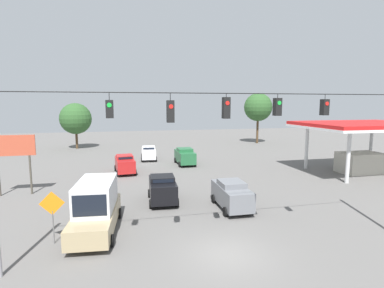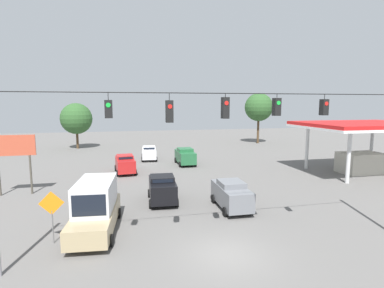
{
  "view_description": "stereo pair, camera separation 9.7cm",
  "coord_description": "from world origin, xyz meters",
  "px_view_note": "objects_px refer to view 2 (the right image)",
  "views": [
    {
      "loc": [
        4.8,
        13.12,
        7.35
      ],
      "look_at": [
        -1.09,
        -12.23,
        3.87
      ],
      "focal_mm": 28.0,
      "sensor_mm": 36.0,
      "label": 1
    },
    {
      "loc": [
        4.71,
        13.15,
        7.35
      ],
      "look_at": [
        -1.09,
        -12.23,
        3.87
      ],
      "focal_mm": 28.0,
      "sensor_mm": 36.0,
      "label": 2
    }
  ],
  "objects_px": {
    "sedan_green_oncoming_deep": "(185,156)",
    "traffic_cone_third": "(92,200)",
    "box_truck_tan_parked_shoulder": "(96,207)",
    "overhead_signal_span": "(224,142)",
    "tree_horizon_right": "(76,119)",
    "work_zone_sign": "(52,207)",
    "sedan_grey_crossing_near": "(231,194)",
    "gas_station": "(363,136)",
    "roadside_billboard": "(13,151)",
    "sedan_black_withflow_mid": "(162,188)",
    "tree_horizon_left": "(259,107)",
    "traffic_cone_nearest": "(83,227)",
    "sedan_white_withflow_deep": "(149,153)",
    "sedan_red_withflow_far": "(125,164)",
    "traffic_cone_second": "(90,211)"
  },
  "relations": [
    {
      "from": "box_truck_tan_parked_shoulder",
      "to": "overhead_signal_span",
      "type": "bearing_deg",
      "value": 148.14
    },
    {
      "from": "overhead_signal_span",
      "to": "box_truck_tan_parked_shoulder",
      "type": "xyz_separation_m",
      "value": [
        6.42,
        -3.99,
        -4.11
      ]
    },
    {
      "from": "roadside_billboard",
      "to": "sedan_green_oncoming_deep",
      "type": "bearing_deg",
      "value": -150.52
    },
    {
      "from": "roadside_billboard",
      "to": "traffic_cone_nearest",
      "type": "bearing_deg",
      "value": 125.36
    },
    {
      "from": "traffic_cone_third",
      "to": "tree_horizon_right",
      "type": "distance_m",
      "value": 30.63
    },
    {
      "from": "traffic_cone_nearest",
      "to": "gas_station",
      "type": "relative_size",
      "value": 0.05
    },
    {
      "from": "overhead_signal_span",
      "to": "sedan_red_withflow_far",
      "type": "distance_m",
      "value": 19.81
    },
    {
      "from": "tree_horizon_left",
      "to": "sedan_grey_crossing_near",
      "type": "bearing_deg",
      "value": 61.97
    },
    {
      "from": "sedan_black_withflow_mid",
      "to": "tree_horizon_right",
      "type": "height_order",
      "value": "tree_horizon_right"
    },
    {
      "from": "sedan_green_oncoming_deep",
      "to": "traffic_cone_third",
      "type": "distance_m",
      "value": 16.11
    },
    {
      "from": "sedan_black_withflow_mid",
      "to": "sedan_green_oncoming_deep",
      "type": "xyz_separation_m",
      "value": [
        -4.51,
        -13.44,
        0.0
      ]
    },
    {
      "from": "overhead_signal_span",
      "to": "sedan_green_oncoming_deep",
      "type": "height_order",
      "value": "overhead_signal_span"
    },
    {
      "from": "traffic_cone_nearest",
      "to": "roadside_billboard",
      "type": "relative_size",
      "value": 0.13
    },
    {
      "from": "sedan_grey_crossing_near",
      "to": "sedan_white_withflow_deep",
      "type": "relative_size",
      "value": 1.07
    },
    {
      "from": "sedan_green_oncoming_deep",
      "to": "tree_horizon_left",
      "type": "relative_size",
      "value": 0.46
    },
    {
      "from": "box_truck_tan_parked_shoulder",
      "to": "sedan_green_oncoming_deep",
      "type": "relative_size",
      "value": 1.46
    },
    {
      "from": "traffic_cone_third",
      "to": "sedan_red_withflow_far",
      "type": "bearing_deg",
      "value": -104.1
    },
    {
      "from": "box_truck_tan_parked_shoulder",
      "to": "tree_horizon_right",
      "type": "relative_size",
      "value": 0.84
    },
    {
      "from": "overhead_signal_span",
      "to": "traffic_cone_nearest",
      "type": "height_order",
      "value": "overhead_signal_span"
    },
    {
      "from": "box_truck_tan_parked_shoulder",
      "to": "traffic_cone_nearest",
      "type": "xyz_separation_m",
      "value": [
        0.74,
        0.05,
        -1.14
      ]
    },
    {
      "from": "sedan_white_withflow_deep",
      "to": "box_truck_tan_parked_shoulder",
      "type": "bearing_deg",
      "value": 77.38
    },
    {
      "from": "traffic_cone_second",
      "to": "tree_horizon_right",
      "type": "bearing_deg",
      "value": -80.77
    },
    {
      "from": "box_truck_tan_parked_shoulder",
      "to": "work_zone_sign",
      "type": "bearing_deg",
      "value": 29.24
    },
    {
      "from": "overhead_signal_span",
      "to": "sedan_grey_crossing_near",
      "type": "bearing_deg",
      "value": -113.92
    },
    {
      "from": "gas_station",
      "to": "traffic_cone_third",
      "type": "bearing_deg",
      "value": 8.84
    },
    {
      "from": "gas_station",
      "to": "sedan_green_oncoming_deep",
      "type": "bearing_deg",
      "value": -26.46
    },
    {
      "from": "sedan_black_withflow_mid",
      "to": "traffic_cone_third",
      "type": "height_order",
      "value": "sedan_black_withflow_mid"
    },
    {
      "from": "work_zone_sign",
      "to": "tree_horizon_right",
      "type": "bearing_deg",
      "value": -84.01
    },
    {
      "from": "sedan_red_withflow_far",
      "to": "traffic_cone_nearest",
      "type": "relative_size",
      "value": 6.96
    },
    {
      "from": "sedan_black_withflow_mid",
      "to": "gas_station",
      "type": "distance_m",
      "value": 22.61
    },
    {
      "from": "gas_station",
      "to": "work_zone_sign",
      "type": "relative_size",
      "value": 4.41
    },
    {
      "from": "work_zone_sign",
      "to": "tree_horizon_right",
      "type": "xyz_separation_m",
      "value": [
        3.76,
        -35.89,
        2.97
      ]
    },
    {
      "from": "overhead_signal_span",
      "to": "traffic_cone_third",
      "type": "bearing_deg",
      "value": -51.1
    },
    {
      "from": "sedan_grey_crossing_near",
      "to": "traffic_cone_third",
      "type": "relative_size",
      "value": 7.06
    },
    {
      "from": "sedan_grey_crossing_near",
      "to": "gas_station",
      "type": "relative_size",
      "value": 0.35
    },
    {
      "from": "sedan_red_withflow_far",
      "to": "traffic_cone_second",
      "type": "height_order",
      "value": "sedan_red_withflow_far"
    },
    {
      "from": "sedan_black_withflow_mid",
      "to": "traffic_cone_nearest",
      "type": "distance_m",
      "value": 6.79
    },
    {
      "from": "sedan_black_withflow_mid",
      "to": "gas_station",
      "type": "bearing_deg",
      "value": -167.7
    },
    {
      "from": "box_truck_tan_parked_shoulder",
      "to": "gas_station",
      "type": "height_order",
      "value": "gas_station"
    },
    {
      "from": "sedan_black_withflow_mid",
      "to": "work_zone_sign",
      "type": "height_order",
      "value": "work_zone_sign"
    },
    {
      "from": "sedan_red_withflow_far",
      "to": "tree_horizon_left",
      "type": "bearing_deg",
      "value": -141.33
    },
    {
      "from": "sedan_green_oncoming_deep",
      "to": "traffic_cone_third",
      "type": "relative_size",
      "value": 7.04
    },
    {
      "from": "gas_station",
      "to": "roadside_billboard",
      "type": "xyz_separation_m",
      "value": [
        33.31,
        0.33,
        -0.38
      ]
    },
    {
      "from": "sedan_red_withflow_far",
      "to": "box_truck_tan_parked_shoulder",
      "type": "distance_m",
      "value": 14.82
    },
    {
      "from": "overhead_signal_span",
      "to": "sedan_grey_crossing_near",
      "type": "distance_m",
      "value": 7.76
    },
    {
      "from": "traffic_cone_nearest",
      "to": "roadside_billboard",
      "type": "distance_m",
      "value": 11.28
    },
    {
      "from": "box_truck_tan_parked_shoulder",
      "to": "traffic_cone_third",
      "type": "bearing_deg",
      "value": -81.45
    },
    {
      "from": "tree_horizon_left",
      "to": "tree_horizon_right",
      "type": "xyz_separation_m",
      "value": [
        32.21,
        -0.31,
        -1.78
      ]
    },
    {
      "from": "sedan_black_withflow_mid",
      "to": "tree_horizon_left",
      "type": "distance_m",
      "value": 37.68
    },
    {
      "from": "box_truck_tan_parked_shoulder",
      "to": "traffic_cone_nearest",
      "type": "relative_size",
      "value": 10.3
    }
  ]
}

